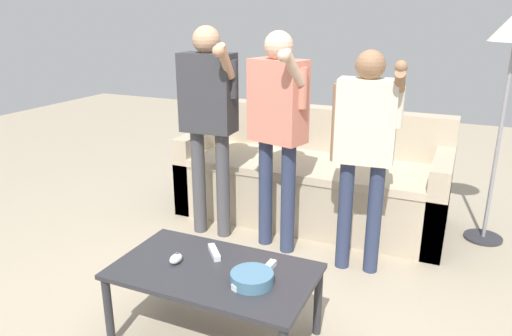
# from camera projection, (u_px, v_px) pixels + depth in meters

# --- Properties ---
(ground_plane) EXTENTS (12.00, 12.00, 0.00)m
(ground_plane) POSITION_uv_depth(u_px,v_px,m) (211.00, 315.00, 2.75)
(ground_plane) COLOR tan
(couch) EXTENTS (2.16, 0.87, 0.89)m
(couch) POSITION_uv_depth(u_px,v_px,m) (312.00, 180.00, 4.02)
(couch) COLOR #B7A88E
(couch) RESTS_ON ground
(coffee_table) EXTENTS (1.03, 0.59, 0.42)m
(coffee_table) POSITION_uv_depth(u_px,v_px,m) (214.00, 277.00, 2.45)
(coffee_table) COLOR #2D2D33
(coffee_table) RESTS_ON ground
(snack_bowl) EXTENTS (0.21, 0.21, 0.06)m
(snack_bowl) POSITION_uv_depth(u_px,v_px,m) (252.00, 278.00, 2.29)
(snack_bowl) COLOR teal
(snack_bowl) RESTS_ON coffee_table
(game_remote_nunchuk) EXTENTS (0.06, 0.09, 0.05)m
(game_remote_nunchuk) POSITION_uv_depth(u_px,v_px,m) (176.00, 259.00, 2.49)
(game_remote_nunchuk) COLOR white
(game_remote_nunchuk) RESTS_ON coffee_table
(player_left) EXTENTS (0.48, 0.36, 1.58)m
(player_left) POSITION_uv_depth(u_px,v_px,m) (208.00, 109.00, 3.48)
(player_left) COLOR #47474C
(player_left) RESTS_ON ground
(player_center) EXTENTS (0.44, 0.44, 1.56)m
(player_center) POSITION_uv_depth(u_px,v_px,m) (277.00, 118.00, 3.26)
(player_center) COLOR #2D3856
(player_center) RESTS_ON ground
(player_right) EXTENTS (0.44, 0.29, 1.46)m
(player_right) POSITION_uv_depth(u_px,v_px,m) (365.00, 138.00, 2.98)
(player_right) COLOR #2D3856
(player_right) RESTS_ON ground
(game_remote_wand_near) EXTENTS (0.09, 0.15, 0.03)m
(game_remote_wand_near) POSITION_uv_depth(u_px,v_px,m) (245.00, 283.00, 2.28)
(game_remote_wand_near) COLOR white
(game_remote_wand_near) RESTS_ON coffee_table
(game_remote_wand_far) EXTENTS (0.13, 0.15, 0.03)m
(game_remote_wand_far) POSITION_uv_depth(u_px,v_px,m) (214.00, 252.00, 2.57)
(game_remote_wand_far) COLOR white
(game_remote_wand_far) RESTS_ON coffee_table
(game_remote_wand_spare) EXTENTS (0.04, 0.16, 0.03)m
(game_remote_wand_spare) POSITION_uv_depth(u_px,v_px,m) (267.00, 269.00, 2.41)
(game_remote_wand_spare) COLOR white
(game_remote_wand_spare) RESTS_ON coffee_table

